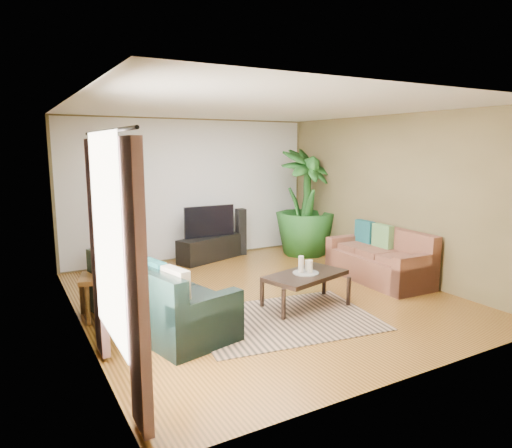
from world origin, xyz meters
TOP-DOWN VIEW (x-y plane):
  - floor at (0.00, 0.00)m, footprint 5.50×5.50m
  - ceiling at (0.00, 0.00)m, footprint 5.50×5.50m
  - wall_back at (0.00, 2.75)m, footprint 5.00×0.00m
  - wall_front at (0.00, -2.75)m, footprint 5.00×0.00m
  - wall_left at (-2.50, 0.00)m, footprint 0.00×5.50m
  - wall_right at (2.50, 0.00)m, footprint 0.00×5.50m
  - backwall_panel at (0.00, 2.74)m, footprint 4.90×0.00m
  - window_pane at (-2.48, -1.60)m, footprint 0.00×1.80m
  - curtain_near at (-2.43, -2.35)m, footprint 0.08×0.35m
  - curtain_far at (-2.43, -0.85)m, footprint 0.08×0.35m
  - curtain_rod at (-2.43, -1.60)m, footprint 0.03×1.90m
  - sofa_left at (-1.64, -0.31)m, footprint 1.37×2.26m
  - sofa_right at (2.06, -0.21)m, footprint 0.89×1.84m
  - area_rug at (-0.22, -0.93)m, footprint 2.46×1.90m
  - coffee_table at (0.30, -0.65)m, footprint 1.27×0.91m
  - candle_tray at (0.30, -0.65)m, footprint 0.35×0.35m
  - candle_tall at (0.24, -0.62)m, footprint 0.07×0.07m
  - candle_mid at (0.34, -0.69)m, footprint 0.07×0.07m
  - candle_short at (0.37, -0.59)m, footprint 0.07×0.07m
  - tv_stand at (0.22, 2.39)m, footprint 1.44×0.85m
  - television at (0.22, 2.41)m, footprint 1.01×0.06m
  - speaker_left at (-1.34, 2.41)m, footprint 0.26×0.27m
  - speaker_right at (0.94, 2.50)m, footprint 0.18×0.20m
  - potted_plant at (2.09, 1.89)m, footprint 1.40×1.40m
  - plant_pot at (2.09, 1.89)m, footprint 0.39×0.39m
  - pedestal at (-1.78, 2.27)m, footprint 0.33×0.33m
  - vase at (-1.78, 2.27)m, footprint 0.30×0.30m
  - side_table at (-2.20, 0.34)m, footprint 0.63×0.63m

SIDE VIEW (x-z plane):
  - floor at x=0.00m, z-range 0.00..0.00m
  - area_rug at x=-0.22m, z-range 0.00..0.01m
  - plant_pot at x=2.09m, z-range 0.00..0.30m
  - pedestal at x=-1.78m, z-range 0.00..0.32m
  - tv_stand at x=0.22m, z-range 0.00..0.46m
  - coffee_table at x=0.30m, z-range 0.00..0.47m
  - side_table at x=-2.20m, z-range 0.00..0.55m
  - sofa_left at x=-1.64m, z-range 0.00..0.85m
  - sofa_right at x=2.06m, z-range 0.00..0.85m
  - speaker_right at x=0.94m, z-range 0.00..0.94m
  - vase at x=-1.78m, z-range 0.27..0.68m
  - candle_tray at x=0.30m, z-range 0.47..0.48m
  - candle_short at x=0.37m, z-range 0.48..0.63m
  - speaker_left at x=-1.34m, z-range 0.00..1.12m
  - candle_mid at x=0.34m, z-range 0.48..0.66m
  - candle_tall at x=0.24m, z-range 0.48..0.71m
  - television at x=0.22m, z-range 0.46..1.06m
  - potted_plant at x=2.09m, z-range 0.00..2.12m
  - curtain_near at x=-2.43m, z-range 0.05..2.25m
  - curtain_far at x=-2.43m, z-range 0.05..2.25m
  - wall_left at x=-2.50m, z-range -1.40..4.10m
  - wall_right at x=2.50m, z-range -1.40..4.10m
  - wall_back at x=0.00m, z-range -1.15..3.85m
  - wall_front at x=0.00m, z-range -1.15..3.85m
  - backwall_panel at x=0.00m, z-range -1.10..3.80m
  - window_pane at x=-2.48m, z-range 0.50..2.30m
  - curtain_rod at x=-2.43m, z-range 2.28..2.31m
  - ceiling at x=0.00m, z-range 2.70..2.70m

